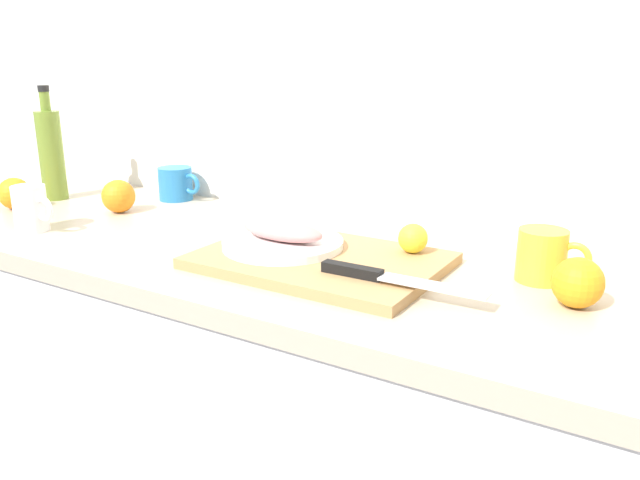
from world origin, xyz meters
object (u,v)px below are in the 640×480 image
at_px(coffee_mug_0, 543,256).
at_px(coffee_mug_1, 31,208).
at_px(olive_oil_bottle, 51,153).
at_px(orange_0, 118,196).
at_px(coffee_mug_2, 176,184).
at_px(cutting_board, 320,260).
at_px(fish_fillet, 283,231).
at_px(white_plate, 283,244).
at_px(lemon_0, 413,238).
at_px(chef_knife, 381,276).

bearing_deg(coffee_mug_0, coffee_mug_1, -166.02).
bearing_deg(coffee_mug_0, olive_oil_bottle, -178.87).
bearing_deg(orange_0, coffee_mug_2, 83.05).
distance_m(cutting_board, fish_fillet, 0.10).
bearing_deg(white_plate, coffee_mug_1, -166.94).
relative_size(fish_fillet, coffee_mug_1, 1.57).
height_order(cutting_board, orange_0, orange_0).
relative_size(white_plate, orange_0, 2.87).
bearing_deg(olive_oil_bottle, lemon_0, 0.01).
height_order(cutting_board, coffee_mug_0, coffee_mug_0).
xyz_separation_m(white_plate, olive_oil_bottle, (-0.82, 0.10, 0.10)).
bearing_deg(chef_knife, cutting_board, 156.55).
bearing_deg(cutting_board, lemon_0, 37.19).
xyz_separation_m(cutting_board, chef_knife, (0.16, -0.07, 0.02)).
relative_size(cutting_board, coffee_mug_1, 3.96).
xyz_separation_m(coffee_mug_0, coffee_mug_1, (-1.04, -0.26, 0.01)).
bearing_deg(cutting_board, olive_oil_bottle, 173.30).
bearing_deg(chef_knife, orange_0, 168.07).
bearing_deg(orange_0, olive_oil_bottle, 176.61).
distance_m(cutting_board, white_plate, 0.09).
xyz_separation_m(white_plate, fish_fillet, (0.00, 0.00, 0.03)).
bearing_deg(fish_fillet, chef_knife, -16.33).
bearing_deg(cutting_board, coffee_mug_2, 156.37).
distance_m(fish_fillet, coffee_mug_2, 0.59).
bearing_deg(coffee_mug_1, cutting_board, 10.85).
relative_size(chef_knife, orange_0, 3.55).
height_order(white_plate, coffee_mug_2, coffee_mug_2).
distance_m(lemon_0, coffee_mug_0, 0.23).
relative_size(white_plate, coffee_mug_1, 2.10).
relative_size(coffee_mug_0, coffee_mug_2, 0.96).
bearing_deg(coffee_mug_0, white_plate, -164.88).
relative_size(white_plate, coffee_mug_2, 1.81).
bearing_deg(lemon_0, olive_oil_bottle, -179.99).
xyz_separation_m(fish_fillet, coffee_mug_0, (0.46, 0.12, -0.01)).
bearing_deg(orange_0, fish_fillet, -8.66).
xyz_separation_m(olive_oil_bottle, coffee_mug_0, (1.28, 0.03, -0.08)).
bearing_deg(lemon_0, coffee_mug_2, 167.79).
bearing_deg(orange_0, lemon_0, 1.16).
xyz_separation_m(olive_oil_bottle, coffee_mug_2, (0.29, 0.16, -0.08)).
relative_size(fish_fillet, chef_knife, 0.61).
distance_m(fish_fillet, coffee_mug_0, 0.48).
bearing_deg(coffee_mug_2, olive_oil_bottle, -150.21).
distance_m(chef_knife, coffee_mug_0, 0.29).
bearing_deg(orange_0, cutting_board, -8.05).
bearing_deg(fish_fillet, cutting_board, -4.22).
distance_m(coffee_mug_1, coffee_mug_2, 0.40).
bearing_deg(chef_knife, olive_oil_bottle, 169.95).
bearing_deg(chef_knife, lemon_0, 94.97).
xyz_separation_m(fish_fillet, coffee_mug_1, (-0.58, -0.14, -0.00)).
height_order(cutting_board, white_plate, white_plate).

